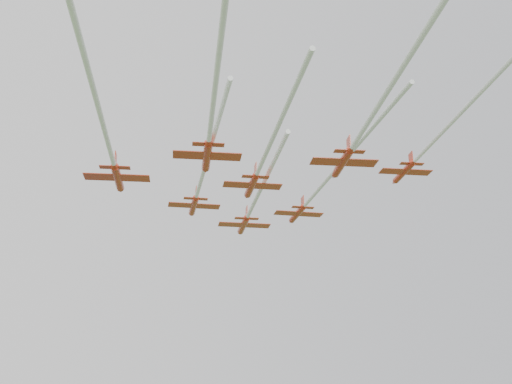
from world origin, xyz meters
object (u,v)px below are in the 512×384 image
jet_lead (251,209)px  jet_row2_right (318,190)px  jet_row3_right (430,145)px  jet_row3_left (103,123)px  jet_row3_mid (262,163)px  jet_row4_right (361,133)px  jet_row2_left (200,183)px  jet_row4_left (215,88)px

jet_lead → jet_row2_right: bearing=-61.8°
jet_row3_right → jet_row3_left: bearing=-169.3°
jet_lead → jet_row3_mid: (-10.72, -22.53, -1.44)m
jet_lead → jet_row4_right: (-5.06, -37.03, -1.43)m
jet_row2_left → jet_row2_right: jet_row2_left is taller
jet_row2_left → jet_row3_mid: bearing=-60.5°
jet_lead → jet_row3_right: (9.28, -34.00, 1.18)m
jet_row3_mid → jet_lead: bearing=84.8°
jet_row3_mid → jet_row4_left: jet_row3_mid is taller
jet_row2_left → jet_row4_left: size_ratio=0.74×
jet_row2_left → jet_row4_right: 29.97m
jet_row4_left → jet_row3_right: bearing=30.5°
jet_row4_right → jet_row4_left: bearing=-151.5°
jet_row2_left → jet_row3_left: (-20.07, -17.23, -1.56)m
jet_lead → jet_row2_left: jet_lead is taller
jet_row3_mid → jet_row3_right: (20.01, -11.46, 2.63)m
jet_row4_right → jet_row3_left: bearing=-179.1°
jet_row2_left → jet_row3_mid: size_ratio=1.14×
jet_row3_left → jet_row3_right: size_ratio=1.48×
jet_lead → jet_row4_left: jet_lead is taller
jet_row2_right → jet_row3_mid: jet_row2_right is taller
jet_row4_left → jet_lead: bearing=79.1°
jet_row2_right → jet_row3_right: (6.96, -16.93, 2.50)m
jet_lead → jet_row3_left: bearing=-122.2°
jet_row3_left → jet_row3_right: 43.70m
jet_row2_right → jet_row3_right: bearing=-49.7°
jet_row2_right → jet_row3_mid: 14.15m
jet_row2_right → jet_row4_left: bearing=-123.8°
jet_lead → jet_row3_left: (-33.48, -25.51, -1.83)m
jet_row3_right → jet_row2_right: bearing=134.3°
jet_row2_left → jet_row3_right: jet_row3_right is taller
jet_row2_right → jet_lead: bearing=115.8°
jet_row3_mid → jet_row4_right: bearing=-48.5°
jet_row4_left → jet_row4_right: bearing=27.8°
jet_row3_left → jet_row4_right: size_ratio=1.47×
jet_row2_left → jet_row2_right: bearing=-10.4°
jet_row3_mid → jet_row4_left: 22.17m
jet_lead → jet_row3_mid: bearing=-95.0°
jet_lead → jet_row3_right: bearing=-54.3°
jet_row3_right → jet_row4_right: size_ratio=0.99×
jet_row4_left → jet_row3_left: bearing=142.7°
jet_row2_left → jet_row4_right: bearing=-55.0°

